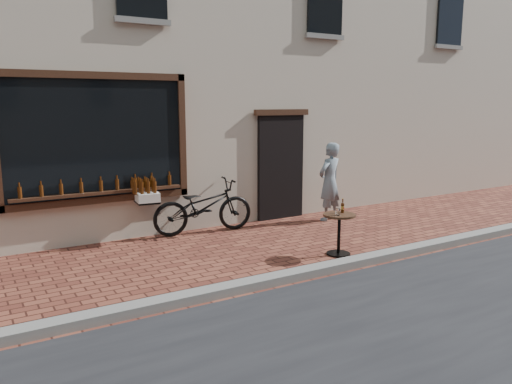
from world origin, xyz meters
TOP-DOWN VIEW (x-y plane):
  - ground at (0.00, 0.00)m, footprint 90.00×90.00m
  - kerb at (0.00, 0.20)m, footprint 90.00×0.25m
  - cargo_bicycle at (-0.09, 3.19)m, footprint 2.35×0.87m
  - bistro_table at (1.26, 0.78)m, footprint 0.53×0.53m
  - pedestrian at (2.69, 2.78)m, footprint 0.68×0.53m

SIDE VIEW (x-z plane):
  - ground at x=0.00m, z-range 0.00..0.00m
  - kerb at x=0.00m, z-range 0.00..0.12m
  - bistro_table at x=1.26m, z-range 0.03..0.94m
  - cargo_bicycle at x=-0.09m, z-range -0.02..1.07m
  - pedestrian at x=2.69m, z-range 0.00..1.64m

